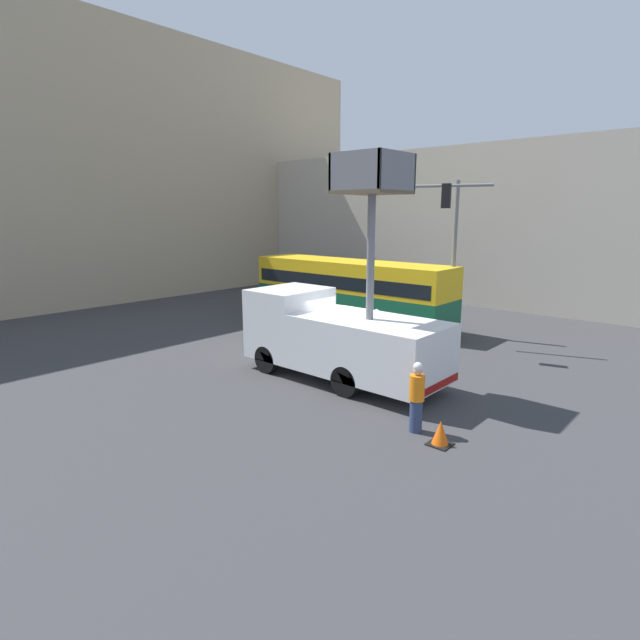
% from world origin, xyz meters
% --- Properties ---
extents(ground_plane, '(120.00, 120.00, 0.00)m').
position_xyz_m(ground_plane, '(0.00, 0.00, 0.00)').
color(ground_plane, '#38383A').
extents(building_backdrop_far, '(44.00, 10.00, 16.36)m').
position_xyz_m(building_backdrop_far, '(0.00, 23.09, 8.18)').
color(building_backdrop_far, tan).
rests_on(building_backdrop_far, ground_plane).
extents(building_backdrop_side, '(10.00, 28.00, 9.24)m').
position_xyz_m(building_backdrop_side, '(19.42, 5.14, 4.62)').
color(building_backdrop_side, '#BCB2A3').
rests_on(building_backdrop_side, ground_plane).
extents(utility_truck, '(2.60, 6.93, 7.09)m').
position_xyz_m(utility_truck, '(-0.96, -0.66, 1.53)').
color(utility_truck, white).
rests_on(utility_truck, ground_plane).
extents(city_bus, '(2.46, 10.83, 3.09)m').
position_xyz_m(city_bus, '(6.22, 4.49, 1.82)').
color(city_bus, '#145638').
rests_on(city_bus, ground_plane).
extents(traffic_light_pole, '(3.25, 3.00, 6.78)m').
position_xyz_m(traffic_light_pole, '(6.18, -0.89, 4.52)').
color(traffic_light_pole, slate).
rests_on(traffic_light_pole, ground_plane).
extents(road_worker_near_truck, '(0.38, 0.38, 1.82)m').
position_xyz_m(road_worker_near_truck, '(-2.87, -4.76, 0.91)').
color(road_worker_near_truck, navy).
rests_on(road_worker_near_truck, ground_plane).
extents(road_worker_directing, '(0.38, 0.38, 1.76)m').
position_xyz_m(road_worker_directing, '(2.38, 0.17, 0.87)').
color(road_worker_directing, navy).
rests_on(road_worker_directing, ground_plane).
extents(traffic_cone_near_truck, '(0.53, 0.53, 0.61)m').
position_xyz_m(traffic_cone_near_truck, '(-3.14, -5.59, 0.28)').
color(traffic_cone_near_truck, black).
rests_on(traffic_cone_near_truck, ground_plane).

